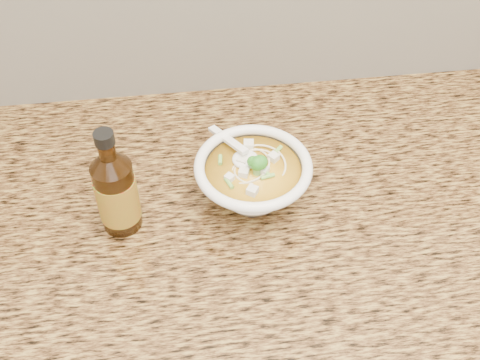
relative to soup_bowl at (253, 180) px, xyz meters
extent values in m
cube|color=black|center=(0.17, -0.03, -0.51)|extent=(4.00, 0.65, 0.86)
cube|color=olive|center=(0.17, -0.03, -0.06)|extent=(4.00, 0.68, 0.04)
cylinder|color=white|center=(0.00, 0.00, -0.04)|extent=(0.07, 0.07, 0.01)
torus|color=white|center=(0.00, 0.00, 0.03)|extent=(0.18, 0.18, 0.02)
torus|color=beige|center=(-0.01, 0.01, 0.03)|extent=(0.09, 0.09, 0.00)
torus|color=beige|center=(-0.01, -0.01, 0.02)|extent=(0.09, 0.09, 0.00)
torus|color=beige|center=(-0.01, -0.01, 0.02)|extent=(0.06, 0.06, 0.00)
torus|color=beige|center=(0.00, 0.01, 0.02)|extent=(0.10, 0.10, 0.00)
torus|color=beige|center=(0.01, -0.02, 0.02)|extent=(0.09, 0.09, 0.00)
torus|color=beige|center=(0.01, 0.00, 0.02)|extent=(0.11, 0.11, 0.00)
torus|color=beige|center=(-0.02, -0.01, 0.02)|extent=(0.06, 0.06, 0.00)
torus|color=beige|center=(0.00, 0.02, 0.02)|extent=(0.06, 0.06, 0.00)
torus|color=beige|center=(-0.01, 0.01, 0.01)|extent=(0.12, 0.12, 0.00)
cube|color=silver|center=(0.03, 0.00, 0.03)|extent=(0.01, 0.01, 0.01)
cube|color=silver|center=(0.01, 0.03, 0.03)|extent=(0.02, 0.02, 0.01)
cube|color=silver|center=(0.03, 0.03, 0.03)|extent=(0.01, 0.01, 0.01)
cube|color=silver|center=(0.02, -0.01, 0.03)|extent=(0.02, 0.02, 0.01)
cube|color=silver|center=(-0.04, -0.01, 0.03)|extent=(0.02, 0.02, 0.02)
cube|color=silver|center=(-0.01, 0.05, 0.03)|extent=(0.02, 0.02, 0.01)
cube|color=silver|center=(0.05, -0.01, 0.03)|extent=(0.02, 0.02, 0.01)
ellipsoid|color=#196014|center=(0.00, -0.01, 0.04)|extent=(0.03, 0.03, 0.03)
cylinder|color=#76B545|center=(-0.03, 0.03, 0.03)|extent=(0.02, 0.01, 0.01)
cylinder|color=#76B545|center=(-0.05, -0.01, 0.03)|extent=(0.02, 0.01, 0.01)
cylinder|color=#76B545|center=(0.04, 0.02, 0.03)|extent=(0.02, 0.01, 0.01)
cylinder|color=#76B545|center=(0.04, -0.03, 0.03)|extent=(0.02, 0.01, 0.01)
cylinder|color=#76B545|center=(-0.04, 0.01, 0.03)|extent=(0.01, 0.02, 0.01)
cylinder|color=#76B545|center=(-0.02, -0.04, 0.03)|extent=(0.02, 0.01, 0.01)
ellipsoid|color=white|center=(-0.01, 0.02, 0.03)|extent=(0.04, 0.04, 0.01)
cube|color=white|center=(-0.03, 0.06, 0.04)|extent=(0.06, 0.09, 0.03)
cylinder|color=#381C07|center=(-0.20, -0.02, 0.02)|extent=(0.07, 0.07, 0.12)
cylinder|color=#381C07|center=(-0.20, -0.02, 0.11)|extent=(0.03, 0.03, 0.03)
cylinder|color=black|center=(-0.20, -0.02, 0.14)|extent=(0.03, 0.03, 0.02)
cylinder|color=red|center=(-0.20, -0.02, 0.02)|extent=(0.07, 0.07, 0.08)
camera|label=1|loc=(-0.10, -0.62, 0.68)|focal=45.00mm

